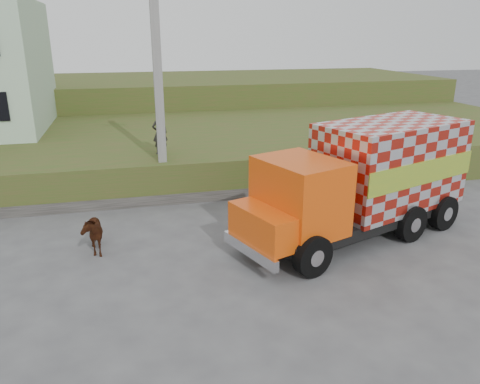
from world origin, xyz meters
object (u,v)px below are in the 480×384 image
object	(u,v)px
utility_pole	(159,90)
pedestrian	(160,133)
cow	(91,232)
cargo_truck	(366,180)

from	to	relation	value
utility_pole	pedestrian	size ratio (longest dim) A/B	4.87
cow	pedestrian	xyz separation A→B (m)	(2.45, 5.17, 1.73)
cow	pedestrian	size ratio (longest dim) A/B	0.86
utility_pole	pedestrian	distance (m)	2.13
pedestrian	cargo_truck	bearing A→B (deg)	121.44
cow	pedestrian	distance (m)	5.98
cargo_truck	cow	distance (m)	8.24
cow	pedestrian	world-z (taller)	pedestrian
utility_pole	pedestrian	xyz separation A→B (m)	(0.04, 1.21, -1.75)
utility_pole	cow	size ratio (longest dim) A/B	5.68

